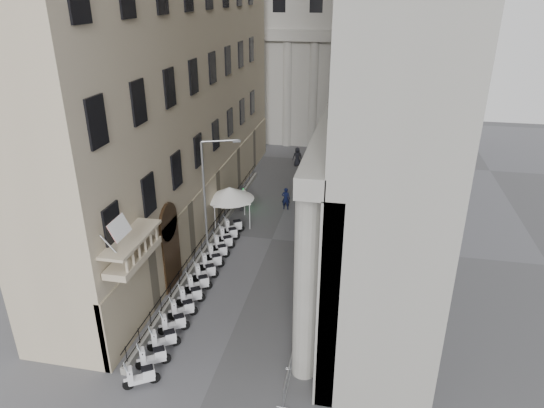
{
  "coord_description": "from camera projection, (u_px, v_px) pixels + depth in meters",
  "views": [
    {
      "loc": [
        6.34,
        -12.35,
        17.14
      ],
      "look_at": [
        0.72,
        15.62,
        4.5
      ],
      "focal_mm": 32.0,
      "sensor_mm": 36.0,
      "label": 1
    }
  ],
  "objects": [
    {
      "name": "far_building",
      "position": [
        321.0,
        10.0,
        56.11
      ],
      "size": [
        22.0,
        10.0,
        30.0
      ],
      "primitive_type": "cube",
      "color": "#A2A099",
      "rests_on": "ground"
    },
    {
      "name": "scooter_2",
      "position": [
        165.0,
        348.0,
        25.3
      ],
      "size": [
        1.49,
        1.21,
        1.5
      ],
      "primitive_type": null,
      "rotation": [
        0.0,
        0.0,
        2.12
      ],
      "color": "white",
      "rests_on": "ground"
    },
    {
      "name": "scooter_9",
      "position": [
        218.0,
        259.0,
        33.71
      ],
      "size": [
        1.49,
        1.21,
        1.5
      ],
      "primitive_type": null,
      "rotation": [
        0.0,
        0.0,
        2.12
      ],
      "color": "white",
      "rests_on": "ground"
    },
    {
      "name": "pedestrian_c",
      "position": [
        297.0,
        157.0,
        51.1
      ],
      "size": [
        1.16,
        0.99,
        2.01
      ],
      "primitive_type": "imported",
      "rotation": [
        0.0,
        0.0,
        3.58
      ],
      "color": "black",
      "rests_on": "ground"
    },
    {
      "name": "scooter_12",
      "position": [
        234.0,
        233.0,
        37.31
      ],
      "size": [
        1.49,
        1.21,
        1.5
      ],
      "primitive_type": null,
      "rotation": [
        0.0,
        0.0,
        2.12
      ],
      "color": "white",
      "rests_on": "ground"
    },
    {
      "name": "flag",
      "position": [
        139.0,
        362.0,
        24.36
      ],
      "size": [
        1.0,
        1.4,
        8.2
      ],
      "primitive_type": null,
      "color": "#9E0C11",
      "rests_on": "ground"
    },
    {
      "name": "pedestrian_b",
      "position": [
        331.0,
        164.0,
        49.31
      ],
      "size": [
        0.98,
        0.8,
        1.88
      ],
      "primitive_type": "imported",
      "rotation": [
        0.0,
        0.0,
        3.04
      ],
      "color": "black",
      "rests_on": "ground"
    },
    {
      "name": "barrier_6",
      "position": [
        321.0,
        240.0,
        36.19
      ],
      "size": [
        0.6,
        2.4,
        1.1
      ],
      "primitive_type": null,
      "color": "#B1B3B9",
      "rests_on": "ground"
    },
    {
      "name": "scooter_10",
      "position": [
        224.0,
        249.0,
        34.91
      ],
      "size": [
        1.49,
        1.21,
        1.5
      ],
      "primitive_type": null,
      "rotation": [
        0.0,
        0.0,
        2.12
      ],
      "color": "white",
      "rests_on": "ground"
    },
    {
      "name": "scooter_0",
      "position": [
        143.0,
        386.0,
        22.9
      ],
      "size": [
        1.49,
        1.21,
        1.5
      ],
      "primitive_type": null,
      "rotation": [
        0.0,
        0.0,
        2.12
      ],
      "color": "white",
      "rests_on": "ground"
    },
    {
      "name": "scooter_1",
      "position": [
        154.0,
        366.0,
        24.1
      ],
      "size": [
        1.49,
        1.21,
        1.5
      ],
      "primitive_type": null,
      "rotation": [
        0.0,
        0.0,
        2.12
      ],
      "color": "white",
      "rests_on": "ground"
    },
    {
      "name": "scooter_11",
      "position": [
        229.0,
        241.0,
        36.11
      ],
      "size": [
        1.49,
        1.21,
        1.5
      ],
      "primitive_type": null,
      "rotation": [
        0.0,
        0.0,
        2.12
      ],
      "color": "white",
      "rests_on": "ground"
    },
    {
      "name": "pedestrian_a",
      "position": [
        286.0,
        199.0,
        40.98
      ],
      "size": [
        0.73,
        0.5,
        1.94
      ],
      "primitive_type": "imported",
      "rotation": [
        0.0,
        0.0,
        3.1
      ],
      "color": "black",
      "rests_on": "ground"
    },
    {
      "name": "scooter_3",
      "position": [
        175.0,
        332.0,
        26.5
      ],
      "size": [
        1.49,
        1.21,
        1.5
      ],
      "primitive_type": null,
      "rotation": [
        0.0,
        0.0,
        2.12
      ],
      "color": "white",
      "rests_on": "ground"
    },
    {
      "name": "info_kiosk",
      "position": [
        241.0,
        198.0,
        41.04
      ],
      "size": [
        0.48,
        0.96,
        1.96
      ],
      "rotation": [
        0.0,
        0.0,
        0.23
      ],
      "color": "black",
      "rests_on": "ground"
    },
    {
      "name": "iron_fence",
      "position": [
        212.0,
        241.0,
        36.06
      ],
      "size": [
        0.3,
        28.0,
        1.4
      ],
      "primitive_type": null,
      "color": "black",
      "rests_on": "ground"
    },
    {
      "name": "barrier_5",
      "position": [
        318.0,
        257.0,
        33.95
      ],
      "size": [
        0.6,
        2.4,
        1.1
      ],
      "primitive_type": null,
      "color": "#B1B3B9",
      "rests_on": "ground"
    },
    {
      "name": "barrier_0",
      "position": [
        288.0,
        388.0,
        22.75
      ],
      "size": [
        0.6,
        2.4,
        1.1
      ],
      "primitive_type": null,
      "color": "#B1B3B9",
      "rests_on": "ground"
    },
    {
      "name": "scooter_6",
      "position": [
        199.0,
        291.0,
        30.1
      ],
      "size": [
        1.49,
        1.21,
        1.5
      ],
      "primitive_type": null,
      "rotation": [
        0.0,
        0.0,
        2.12
      ],
      "color": "white",
      "rests_on": "ground"
    },
    {
      "name": "scooter_5",
      "position": [
        192.0,
        303.0,
        28.9
      ],
      "size": [
        1.49,
        1.21,
        1.5
      ],
      "primitive_type": null,
      "rotation": [
        0.0,
        0.0,
        2.12
      ],
      "color": "white",
      "rests_on": "ground"
    },
    {
      "name": "security_tent",
      "position": [
        236.0,
        196.0,
        37.32
      ],
      "size": [
        3.83,
        3.83,
        3.11
      ],
      "color": "white",
      "rests_on": "ground"
    },
    {
      "name": "blue_awning",
      "position": [
        335.0,
        207.0,
        41.71
      ],
      "size": [
        1.6,
        3.0,
        3.0
      ],
      "primitive_type": null,
      "color": "navy",
      "rests_on": "ground"
    },
    {
      "name": "barrier_2",
      "position": [
        303.0,
        323.0,
        27.23
      ],
      "size": [
        0.6,
        2.4,
        1.1
      ],
      "primitive_type": null,
      "color": "#B1B3B9",
      "rests_on": "ground"
    },
    {
      "name": "scooter_8",
      "position": [
        212.0,
        269.0,
        32.51
      ],
      "size": [
        1.49,
        1.21,
        1.5
      ],
      "primitive_type": null,
      "rotation": [
        0.0,
        0.0,
        2.12
      ],
      "color": "white",
      "rests_on": "ground"
    },
    {
      "name": "scooter_4",
      "position": [
        184.0,
        317.0,
        27.7
      ],
      "size": [
        1.49,
        1.21,
        1.5
      ],
      "primitive_type": null,
      "rotation": [
        0.0,
        0.0,
        2.12
      ],
      "color": "white",
      "rests_on": "ground"
    },
    {
      "name": "barrier_4",
      "position": [
        313.0,
        276.0,
        31.71
      ],
      "size": [
        0.6,
        2.4,
        1.1
      ],
      "primitive_type": null,
      "color": "#B1B3B9",
      "rests_on": "ground"
    },
    {
      "name": "street_lamp",
      "position": [
        209.0,
        187.0,
        32.9
      ],
      "size": [
        2.53,
        1.1,
        8.13
      ],
      "rotation": [
        0.0,
        0.0,
        0.36
      ],
      "color": "#999BA1",
      "rests_on": "ground"
    },
    {
      "name": "barrier_1",
      "position": [
        296.0,
        353.0,
        24.99
      ],
      "size": [
        0.6,
        2.4,
        1.1
      ],
      "primitive_type": null,
      "color": "#B1B3B9",
      "rests_on": "ground"
    },
    {
      "name": "barrier_3",
      "position": [
        308.0,
        297.0,
        29.47
      ],
      "size": [
        0.6,
        2.4,
        1.1
      ],
      "primitive_type": null,
      "color": "#B1B3B9",
      "rests_on": "ground"
    },
    {
      "name": "scooter_7",
      "position": [
        206.0,
        279.0,
        31.31
      ],
      "size": [
        1.49,
        1.21,
        1.5
      ],
      "primitive_type": null,
      "rotation": [
        0.0,
        0.0,
        2.12
      ],
      "color": "white",
      "rests_on": "ground"
    }
  ]
}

